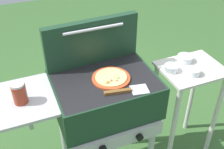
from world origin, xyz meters
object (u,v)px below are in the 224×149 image
at_px(pizza_cheese, 111,78).
at_px(spatula, 127,91).
at_px(topping_bowl_middle, 185,59).
at_px(sauce_jar, 19,93).
at_px(prep_table, 187,94).
at_px(grill, 103,98).
at_px(topping_bowl_near, 193,72).
at_px(topping_bowl_far, 171,68).

bearing_deg(pizza_cheese, spatula, -75.99).
height_order(spatula, topping_bowl_middle, spatula).
height_order(sauce_jar, prep_table, sauce_jar).
height_order(grill, pizza_cheese, pizza_cheese).
relative_size(topping_bowl_near, topping_bowl_middle, 0.87).
relative_size(grill, topping_bowl_near, 9.89).
bearing_deg(topping_bowl_far, pizza_cheese, -175.14).
height_order(pizza_cheese, spatula, pizza_cheese).
distance_m(pizza_cheese, topping_bowl_near, 0.59).
bearing_deg(sauce_jar, topping_bowl_middle, 5.73).
distance_m(prep_table, topping_bowl_near, 0.27).
height_order(prep_table, topping_bowl_far, topping_bowl_far).
relative_size(grill, sauce_jar, 7.66).
relative_size(grill, topping_bowl_far, 10.06).
xyz_separation_m(grill, spatula, (0.09, -0.16, 0.15)).
xyz_separation_m(sauce_jar, spatula, (0.57, -0.14, -0.05)).
distance_m(spatula, topping_bowl_far, 0.47).
height_order(grill, topping_bowl_far, grill).
distance_m(topping_bowl_near, topping_bowl_far, 0.15).
bearing_deg(sauce_jar, topping_bowl_near, -2.27).
distance_m(spatula, topping_bowl_near, 0.55).
bearing_deg(grill, topping_bowl_near, -5.94).
relative_size(spatula, prep_table, 0.33).
distance_m(sauce_jar, spatula, 0.59).
bearing_deg(spatula, topping_bowl_far, 23.87).
distance_m(grill, topping_bowl_near, 0.64).
bearing_deg(spatula, grill, 118.53).
relative_size(pizza_cheese, spatula, 0.89).
distance_m(prep_table, topping_bowl_middle, 0.28).
height_order(topping_bowl_far, topping_bowl_middle, same).
bearing_deg(sauce_jar, grill, 2.51).
xyz_separation_m(spatula, topping_bowl_far, (0.43, 0.19, -0.07)).
relative_size(topping_bowl_near, topping_bowl_far, 1.02).
height_order(spatula, topping_bowl_near, spatula).
bearing_deg(topping_bowl_near, pizza_cheese, 174.84).
bearing_deg(grill, prep_table, 0.37).
height_order(sauce_jar, spatula, sauce_jar).
bearing_deg(spatula, sauce_jar, 166.22).
bearing_deg(topping_bowl_near, grill, 174.06).
distance_m(grill, topping_bowl_middle, 0.69).
distance_m(sauce_jar, topping_bowl_near, 1.12).
distance_m(pizza_cheese, topping_bowl_far, 0.47).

